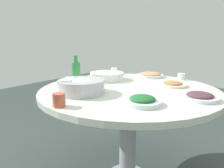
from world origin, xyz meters
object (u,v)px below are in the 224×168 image
at_px(tea_cup_far, 181,77).
at_px(tea_cup_side, 114,71).
at_px(rice_bowl, 81,86).
at_px(green_bottle, 76,71).
at_px(tea_cup_near, 59,100).
at_px(dish_shrimp, 150,75).
at_px(dish_eggplant, 200,96).
at_px(round_dining_table, 128,102).
at_px(dish_greens, 142,101).
at_px(soup_bowl, 107,76).
at_px(dish_tofu_braise, 173,84).

xyz_separation_m(tea_cup_far, tea_cup_side, (0.14, -0.63, 0.01)).
distance_m(rice_bowl, green_bottle, 0.38).
bearing_deg(tea_cup_near, green_bottle, -141.29).
relative_size(dish_shrimp, tea_cup_far, 3.85).
xyz_separation_m(dish_eggplant, dish_shrimp, (-0.50, -0.57, 0.00)).
distance_m(round_dining_table, green_bottle, 0.51).
xyz_separation_m(round_dining_table, tea_cup_near, (0.58, -0.06, 0.15)).
relative_size(dish_greens, tea_cup_side, 3.02).
bearing_deg(rice_bowl, soup_bowl, -161.87).
height_order(round_dining_table, tea_cup_far, tea_cup_far).
bearing_deg(round_dining_table, tea_cup_far, 159.29).
distance_m(green_bottle, tea_cup_near, 0.65).
relative_size(round_dining_table, tea_cup_side, 18.93).
relative_size(green_bottle, tea_cup_far, 3.47).
height_order(dish_greens, dish_tofu_braise, dish_greens).
xyz_separation_m(dish_eggplant, tea_cup_side, (-0.40, -0.92, 0.02)).
height_order(dish_tofu_braise, tea_cup_side, tea_cup_side).
xyz_separation_m(soup_bowl, dish_shrimp, (-0.36, 0.24, -0.01)).
xyz_separation_m(dish_shrimp, tea_cup_side, (0.10, -0.35, 0.01)).
bearing_deg(green_bottle, soup_bowl, 146.62).
bearing_deg(tea_cup_side, dish_shrimp, 106.38).
relative_size(dish_eggplant, green_bottle, 0.98).
distance_m(dish_greens, dish_eggplant, 0.37).
bearing_deg(tea_cup_side, round_dining_table, 46.75).
xyz_separation_m(dish_eggplant, tea_cup_near, (0.59, -0.56, 0.02)).
relative_size(dish_tofu_braise, green_bottle, 0.93).
bearing_deg(tea_cup_side, dish_greens, 45.29).
height_order(soup_bowl, dish_shrimp, soup_bowl).
relative_size(soup_bowl, tea_cup_near, 4.48).
height_order(dish_greens, tea_cup_far, tea_cup_far).
relative_size(dish_eggplant, tea_cup_side, 3.17).
relative_size(soup_bowl, dish_shrimp, 1.32).
xyz_separation_m(green_bottle, tea_cup_far, (-0.62, 0.67, -0.06)).
bearing_deg(tea_cup_near, dish_eggplant, 136.51).
height_order(dish_eggplant, tea_cup_far, tea_cup_far).
relative_size(rice_bowl, green_bottle, 1.39).
xyz_separation_m(soup_bowl, tea_cup_side, (-0.26, -0.11, 0.00)).
bearing_deg(rice_bowl, tea_cup_near, 21.28).
distance_m(dish_shrimp, tea_cup_side, 0.37).
xyz_separation_m(round_dining_table, dish_greens, (0.29, 0.27, 0.13)).
height_order(green_bottle, tea_cup_far, green_bottle).
relative_size(round_dining_table, tea_cup_near, 17.83).
height_order(dish_eggplant, tea_cup_side, tea_cup_side).
bearing_deg(dish_shrimp, round_dining_table, 8.58).
bearing_deg(tea_cup_near, rice_bowl, -158.72).
relative_size(green_bottle, tea_cup_side, 3.25).
distance_m(round_dining_table, dish_tofu_braise, 0.37).
bearing_deg(tea_cup_far, green_bottle, -47.11).
bearing_deg(dish_tofu_braise, green_bottle, -64.70).
bearing_deg(round_dining_table, rice_bowl, -27.81).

